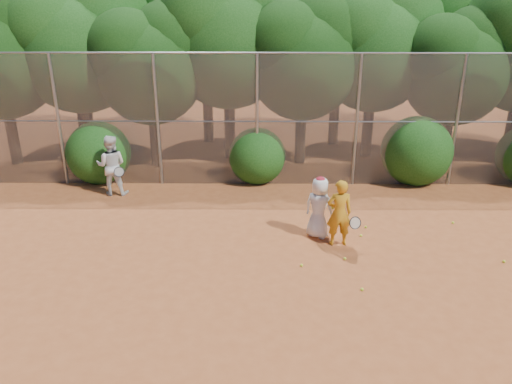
{
  "coord_description": "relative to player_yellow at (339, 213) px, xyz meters",
  "views": [
    {
      "loc": [
        -0.9,
        -8.73,
        5.55
      ],
      "look_at": [
        -1.0,
        2.5,
        1.1
      ],
      "focal_mm": 35.0,
      "sensor_mm": 36.0,
      "label": 1
    }
  ],
  "objects": [
    {
      "name": "tree_9",
      "position": [
        -8.89,
        8.92,
        3.53
      ],
      "size": [
        4.83,
        4.2,
        6.62
      ],
      "color": "black",
      "rests_on": "ground"
    },
    {
      "name": "tree_1",
      "position": [
        -7.89,
        6.62,
        3.35
      ],
      "size": [
        4.64,
        4.03,
        6.35
      ],
      "color": "black",
      "rests_on": "ground"
    },
    {
      "name": "bush_0",
      "position": [
        -6.95,
        4.38,
        0.19
      ],
      "size": [
        2.0,
        2.0,
        2.0
      ],
      "primitive_type": "sphere",
      "color": "#144010",
      "rests_on": "ground"
    },
    {
      "name": "ball_4",
      "position": [
        -0.94,
        -1.08,
        -0.78
      ],
      "size": [
        0.07,
        0.07,
        0.07
      ],
      "primitive_type": "sphere",
      "color": "#C1D827",
      "rests_on": "ground"
    },
    {
      "name": "tree_10",
      "position": [
        -3.88,
        9.13,
        3.82
      ],
      "size": [
        5.15,
        4.48,
        7.06
      ],
      "color": "black",
      "rests_on": "ground"
    },
    {
      "name": "player_white",
      "position": [
        -6.22,
        3.18,
        0.09
      ],
      "size": [
        0.91,
        0.75,
        1.79
      ],
      "rotation": [
        0.0,
        0.0,
        3.17
      ],
      "color": "silver",
      "rests_on": "ground"
    },
    {
      "name": "tree_2",
      "position": [
        -5.4,
        5.92,
        2.77
      ],
      "size": [
        3.99,
        3.47,
        5.47
      ],
      "color": "black",
      "rests_on": "ground"
    },
    {
      "name": "ball_0",
      "position": [
        0.06,
        -0.78,
        -0.78
      ],
      "size": [
        0.07,
        0.07,
        0.07
      ],
      "primitive_type": "sphere",
      "color": "#C1D827",
      "rests_on": "ground"
    },
    {
      "name": "fence_back",
      "position": [
        -1.07,
        4.08,
        1.24
      ],
      "size": [
        20.05,
        0.09,
        4.03
      ],
      "color": "gray",
      "rests_on": "ground"
    },
    {
      "name": "player_teen",
      "position": [
        -0.43,
        0.41,
        -0.04
      ],
      "size": [
        0.89,
        0.82,
        1.56
      ],
      "rotation": [
        0.0,
        0.0,
        2.56
      ],
      "color": "silver",
      "rests_on": "ground"
    },
    {
      "name": "ball_5",
      "position": [
        3.17,
        1.15,
        -0.78
      ],
      "size": [
        0.07,
        0.07,
        0.07
      ],
      "primitive_type": "sphere",
      "color": "#C1D827",
      "rests_on": "ground"
    },
    {
      "name": "ball_6",
      "position": [
        0.64,
        0.39,
        -0.78
      ],
      "size": [
        0.07,
        0.07,
        0.07
      ],
      "primitive_type": "sphere",
      "color": "#C1D827",
      "rests_on": "ground"
    },
    {
      "name": "bush_1",
      "position": [
        -1.95,
        4.38,
        0.09
      ],
      "size": [
        1.8,
        1.8,
        1.8
      ],
      "primitive_type": "sphere",
      "color": "#144010",
      "rests_on": "ground"
    },
    {
      "name": "player_yellow",
      "position": [
        0.0,
        0.0,
        0.0
      ],
      "size": [
        0.82,
        0.51,
        1.62
      ],
      "rotation": [
        0.0,
        0.0,
        3.19
      ],
      "color": "#C68417",
      "rests_on": "ground"
    },
    {
      "name": "ground",
      "position": [
        -0.95,
        -1.92,
        -0.81
      ],
      "size": [
        80.0,
        80.0,
        0.0
      ],
      "primitive_type": "plane",
      "color": "brown",
      "rests_on": "ground"
    },
    {
      "name": "tree_11",
      "position": [
        1.11,
        8.72,
        3.35
      ],
      "size": [
        4.64,
        4.03,
        6.35
      ],
      "color": "black",
      "rests_on": "ground"
    },
    {
      "name": "tree_6",
      "position": [
        4.6,
        6.12,
        2.66
      ],
      "size": [
        3.86,
        3.36,
        5.29
      ],
      "color": "black",
      "rests_on": "ground"
    },
    {
      "name": "tree_12",
      "position": [
        5.61,
        9.33,
        3.7
      ],
      "size": [
        5.02,
        4.37,
        6.88
      ],
      "color": "black",
      "rests_on": "ground"
    },
    {
      "name": "tree_5",
      "position": [
        2.11,
        7.12,
        3.24
      ],
      "size": [
        4.51,
        3.92,
        6.17
      ],
      "color": "black",
      "rests_on": "ground"
    },
    {
      "name": "bush_2",
      "position": [
        3.05,
        4.38,
        0.29
      ],
      "size": [
        2.2,
        2.2,
        2.2
      ],
      "primitive_type": "sphere",
      "color": "#144010",
      "rests_on": "ground"
    },
    {
      "name": "ball_2",
      "position": [
        0.21,
        -2.03,
        -0.78
      ],
      "size": [
        0.07,
        0.07,
        0.07
      ],
      "primitive_type": "sphere",
      "color": "#C1D827",
      "rests_on": "ground"
    },
    {
      "name": "ball_3",
      "position": [
        3.58,
        -0.87,
        -0.78
      ],
      "size": [
        0.07,
        0.07,
        0.07
      ],
      "primitive_type": "sphere",
      "color": "#C1D827",
      "rests_on": "ground"
    },
    {
      "name": "tree_3",
      "position": [
        -2.89,
        6.92,
        3.58
      ],
      "size": [
        4.89,
        4.26,
        6.7
      ],
      "color": "black",
      "rests_on": "ground"
    },
    {
      "name": "tree_4",
      "position": [
        -0.4,
        6.32,
        2.95
      ],
      "size": [
        4.19,
        3.64,
        5.73
      ],
      "color": "black",
      "rests_on": "ground"
    },
    {
      "name": "ball_1",
      "position": [
        0.85,
        0.87,
        -0.78
      ],
      "size": [
        0.07,
        0.07,
        0.07
      ],
      "primitive_type": "sphere",
      "color": "#C1D827",
      "rests_on": "ground"
    }
  ]
}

